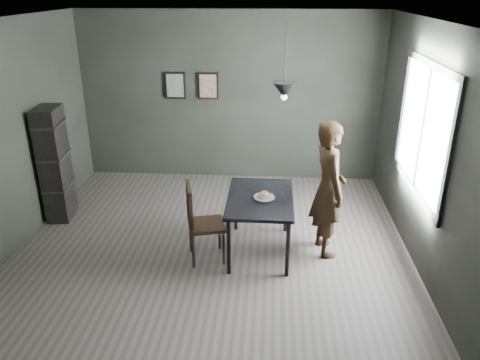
# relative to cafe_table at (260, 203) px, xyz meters

# --- Properties ---
(ground) EXTENTS (5.00, 5.00, 0.00)m
(ground) POSITION_rel_cafe_table_xyz_m (-0.60, 0.00, -0.67)
(ground) COLOR #393532
(ground) RESTS_ON ground
(back_wall) EXTENTS (5.00, 0.10, 2.80)m
(back_wall) POSITION_rel_cafe_table_xyz_m (-0.60, 2.50, 0.73)
(back_wall) COLOR black
(back_wall) RESTS_ON ground
(ceiling) EXTENTS (5.00, 5.00, 0.02)m
(ceiling) POSITION_rel_cafe_table_xyz_m (-0.60, 0.00, 2.13)
(ceiling) COLOR silver
(ceiling) RESTS_ON ground
(window_assembly) EXTENTS (0.04, 1.96, 1.56)m
(window_assembly) POSITION_rel_cafe_table_xyz_m (1.87, 0.20, 0.93)
(window_assembly) COLOR white
(window_assembly) RESTS_ON ground
(cafe_table) EXTENTS (0.80, 1.20, 0.75)m
(cafe_table) POSITION_rel_cafe_table_xyz_m (0.00, 0.00, 0.00)
(cafe_table) COLOR black
(cafe_table) RESTS_ON ground
(white_plate) EXTENTS (0.23, 0.23, 0.01)m
(white_plate) POSITION_rel_cafe_table_xyz_m (0.05, -0.03, 0.08)
(white_plate) COLOR silver
(white_plate) RESTS_ON cafe_table
(donut_pile) EXTENTS (0.18, 0.18, 0.08)m
(donut_pile) POSITION_rel_cafe_table_xyz_m (0.05, -0.03, 0.12)
(donut_pile) COLOR beige
(donut_pile) RESTS_ON white_plate
(woman) EXTENTS (0.54, 0.70, 1.72)m
(woman) POSITION_rel_cafe_table_xyz_m (0.83, 0.06, 0.19)
(woman) COLOR black
(woman) RESTS_ON ground
(wood_chair) EXTENTS (0.52, 0.52, 0.99)m
(wood_chair) POSITION_rel_cafe_table_xyz_m (-0.73, -0.24, -0.11)
(wood_chair) COLOR black
(wood_chair) RESTS_ON ground
(shelf_unit) EXTENTS (0.38, 0.58, 1.63)m
(shelf_unit) POSITION_rel_cafe_table_xyz_m (-2.92, 0.77, 0.14)
(shelf_unit) COLOR black
(shelf_unit) RESTS_ON ground
(pendant_lamp) EXTENTS (0.28, 0.28, 0.86)m
(pendant_lamp) POSITION_rel_cafe_table_xyz_m (0.25, 0.10, 1.38)
(pendant_lamp) COLOR black
(pendant_lamp) RESTS_ON ground
(framed_print_left) EXTENTS (0.34, 0.04, 0.44)m
(framed_print_left) POSITION_rel_cafe_table_xyz_m (-1.50, 2.47, 0.93)
(framed_print_left) COLOR black
(framed_print_left) RESTS_ON ground
(framed_print_right) EXTENTS (0.34, 0.04, 0.44)m
(framed_print_right) POSITION_rel_cafe_table_xyz_m (-0.95, 2.47, 0.93)
(framed_print_right) COLOR black
(framed_print_right) RESTS_ON ground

